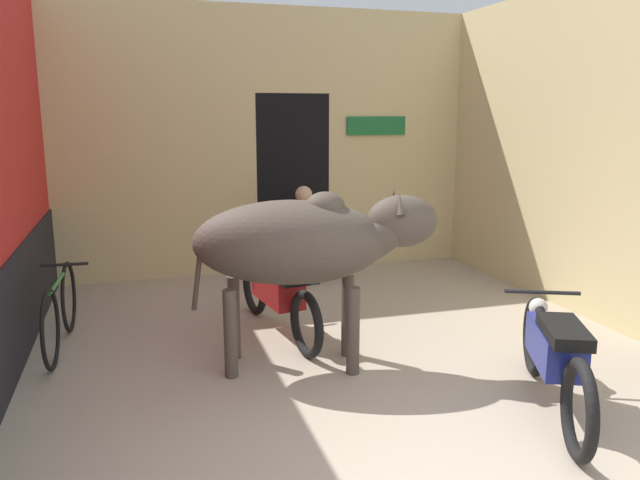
# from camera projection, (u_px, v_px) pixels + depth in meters

# --- Properties ---
(wall_back_with_doorway) EXTENTS (5.54, 0.93, 3.50)m
(wall_back_with_doorway) POSITION_uv_depth(u_px,v_px,m) (274.00, 155.00, 8.56)
(wall_back_with_doorway) COLOR #D1BC84
(wall_back_with_doorway) RESTS_ON ground_plane
(wall_right_with_door) EXTENTS (0.22, 5.55, 3.50)m
(wall_right_with_door) POSITION_uv_depth(u_px,v_px,m) (599.00, 153.00, 6.42)
(wall_right_with_door) COLOR #D1BC84
(wall_right_with_door) RESTS_ON ground_plane
(cow) EXTENTS (2.11, 1.08, 1.52)m
(cow) POSITION_uv_depth(u_px,v_px,m) (305.00, 242.00, 5.18)
(cow) COLOR #4C4238
(cow) RESTS_ON ground_plane
(motorcycle_near) EXTENTS (0.91, 1.82, 0.76)m
(motorcycle_near) POSITION_uv_depth(u_px,v_px,m) (555.00, 354.00, 4.49)
(motorcycle_near) COLOR black
(motorcycle_near) RESTS_ON ground_plane
(motorcycle_far) EXTENTS (0.58, 1.96, 0.73)m
(motorcycle_far) POSITION_uv_depth(u_px,v_px,m) (278.00, 293.00, 6.09)
(motorcycle_far) COLOR black
(motorcycle_far) RESTS_ON ground_plane
(bicycle) EXTENTS (0.44, 1.67, 0.72)m
(bicycle) POSITION_uv_depth(u_px,v_px,m) (60.00, 311.00, 5.72)
(bicycle) COLOR black
(bicycle) RESTS_ON ground_plane
(shopkeeper_seated) EXTENTS (0.41, 0.34, 1.24)m
(shopkeeper_seated) POSITION_uv_depth(u_px,v_px,m) (305.00, 233.00, 7.93)
(shopkeeper_seated) COLOR #3D3842
(shopkeeper_seated) RESTS_ON ground_plane
(plastic_stool) EXTENTS (0.30, 0.30, 0.40)m
(plastic_stool) POSITION_uv_depth(u_px,v_px,m) (275.00, 265.00, 8.04)
(plastic_stool) COLOR #DB6093
(plastic_stool) RESTS_ON ground_plane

